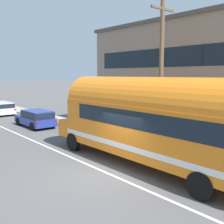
{
  "coord_description": "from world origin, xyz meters",
  "views": [
    {
      "loc": [
        -7.07,
        -8.56,
        4.23
      ],
      "look_at": [
        2.25,
        2.44,
        2.22
      ],
      "focal_mm": 43.28,
      "sensor_mm": 36.0,
      "label": 1
    }
  ],
  "objects_px": {
    "car_lead": "(36,117)",
    "car_second": "(0,107)",
    "painted_bus": "(156,119)",
    "utility_pole": "(161,71)"
  },
  "relations": [
    {
      "from": "painted_bus",
      "to": "car_second",
      "type": "relative_size",
      "value": 2.85
    },
    {
      "from": "utility_pole",
      "to": "car_lead",
      "type": "xyz_separation_m",
      "value": [
        -2.47,
        10.77,
        -3.64
      ]
    },
    {
      "from": "car_lead",
      "to": "car_second",
      "type": "distance_m",
      "value": 8.63
    },
    {
      "from": "car_second",
      "to": "car_lead",
      "type": "bearing_deg",
      "value": -89.93
    },
    {
      "from": "painted_bus",
      "to": "utility_pole",
      "type": "bearing_deg",
      "value": 36.26
    },
    {
      "from": "utility_pole",
      "to": "car_lead",
      "type": "height_order",
      "value": "utility_pole"
    },
    {
      "from": "painted_bus",
      "to": "car_lead",
      "type": "height_order",
      "value": "painted_bus"
    },
    {
      "from": "painted_bus",
      "to": "car_lead",
      "type": "distance_m",
      "value": 12.82
    },
    {
      "from": "utility_pole",
      "to": "painted_bus",
      "type": "relative_size",
      "value": 0.68
    },
    {
      "from": "car_lead",
      "to": "car_second",
      "type": "bearing_deg",
      "value": 90.07
    }
  ]
}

